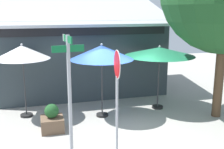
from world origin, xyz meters
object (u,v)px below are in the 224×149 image
object	(u,v)px
patio_umbrella_ivory_left	(22,53)
patio_umbrella_royal_blue_center	(102,53)
patio_umbrella_forest_green_right	(159,52)
stop_sign	(117,83)
street_sign_post	(69,89)
sidewalk_planter	(52,120)

from	to	relation	value
patio_umbrella_ivory_left	patio_umbrella_royal_blue_center	size ratio (longest dim) A/B	1.00
patio_umbrella_ivory_left	patio_umbrella_forest_green_right	bearing A→B (deg)	-5.49
stop_sign	patio_umbrella_forest_green_right	bearing A→B (deg)	49.19
street_sign_post	patio_umbrella_forest_green_right	size ratio (longest dim) A/B	1.21
stop_sign	street_sign_post	bearing A→B (deg)	-171.61
patio_umbrella_royal_blue_center	patio_umbrella_forest_green_right	world-z (taller)	patio_umbrella_royal_blue_center
street_sign_post	patio_umbrella_forest_green_right	world-z (taller)	street_sign_post
stop_sign	patio_umbrella_forest_green_right	size ratio (longest dim) A/B	1.06
patio_umbrella_royal_blue_center	patio_umbrella_forest_green_right	bearing A→B (deg)	6.04
sidewalk_planter	patio_umbrella_royal_blue_center	bearing A→B (deg)	24.06
stop_sign	sidewalk_planter	world-z (taller)	stop_sign
street_sign_post	patio_umbrella_forest_green_right	bearing A→B (deg)	39.67
patio_umbrella_forest_green_right	sidewalk_planter	world-z (taller)	patio_umbrella_forest_green_right
patio_umbrella_royal_blue_center	sidewalk_planter	world-z (taller)	patio_umbrella_royal_blue_center
stop_sign	sidewalk_planter	distance (m)	2.96
stop_sign	patio_umbrella_ivory_left	size ratio (longest dim) A/B	1.06
patio_umbrella_ivory_left	stop_sign	bearing A→B (deg)	-55.24
patio_umbrella_forest_green_right	sidewalk_planter	size ratio (longest dim) A/B	2.97
street_sign_post	patio_umbrella_ivory_left	xyz separation A→B (m)	(-1.16, 3.65, 0.40)
sidewalk_planter	patio_umbrella_ivory_left	bearing A→B (deg)	117.94
stop_sign	patio_umbrella_forest_green_right	distance (m)	3.95
patio_umbrella_ivory_left	patio_umbrella_forest_green_right	size ratio (longest dim) A/B	1.00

